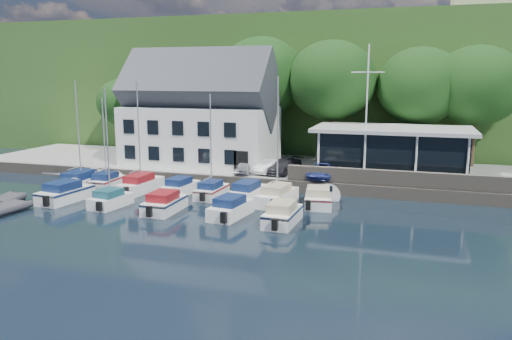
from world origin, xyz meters
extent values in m
plane|color=black|center=(0.00, 0.00, 0.00)|extent=(180.00, 180.00, 0.00)
cube|color=#989892|center=(0.00, 17.50, 0.50)|extent=(60.00, 13.00, 1.00)
cube|color=#6E6558|center=(0.00, 11.00, 0.50)|extent=(60.00, 0.30, 1.00)
cube|color=#30551F|center=(0.00, 62.00, 8.00)|extent=(160.00, 75.00, 16.00)
cube|color=#5B6532|center=(8.00, 70.00, 16.15)|extent=(50.00, 30.00, 0.30)
cube|color=#6E6558|center=(12.00, 11.40, 1.60)|extent=(18.00, 0.50, 1.20)
imported|color=#B5B5BA|center=(-1.26, 12.69, 1.54)|extent=(1.52, 3.28, 1.09)
imported|color=silver|center=(0.82, 13.55, 1.61)|extent=(2.33, 3.94, 1.23)
imported|color=#2D2D32|center=(2.03, 13.78, 1.64)|extent=(2.90, 4.76, 1.29)
imported|color=navy|center=(5.59, 12.85, 1.68)|extent=(1.66, 3.99, 1.35)
camera|label=1|loc=(12.58, -27.95, 9.42)|focal=35.00mm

